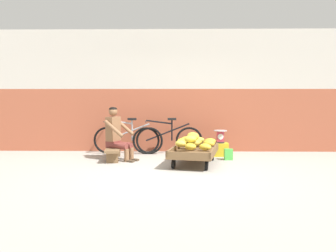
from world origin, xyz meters
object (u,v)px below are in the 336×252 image
(banana_cart, at_px, (194,153))
(bicycle_far_left, at_px, (168,139))
(bicycle_near_left, at_px, (128,139))
(low_bench, at_px, (114,150))
(vendor_seated, at_px, (117,134))
(shopping_bag, at_px, (228,154))
(weighing_scale, at_px, (220,136))
(plastic_crate, at_px, (220,149))

(banana_cart, bearing_deg, bicycle_far_left, 114.65)
(banana_cart, xyz_separation_m, bicycle_near_left, (-1.50, 1.22, 0.11))
(low_bench, relative_size, bicycle_far_left, 0.68)
(vendor_seated, bearing_deg, low_bench, 153.69)
(bicycle_far_left, relative_size, shopping_bag, 6.92)
(banana_cart, distance_m, vendor_seated, 1.73)
(weighing_scale, height_order, bicycle_near_left, bicycle_near_left)
(vendor_seated, xyz_separation_m, plastic_crate, (2.29, 0.53, -0.42))
(low_bench, height_order, shopping_bag, low_bench)
(low_bench, height_order, bicycle_near_left, bicycle_near_left)
(plastic_crate, height_order, weighing_scale, weighing_scale)
(weighing_scale, height_order, shopping_bag, weighing_scale)
(low_bench, height_order, plastic_crate, plastic_crate)
(weighing_scale, bearing_deg, banana_cart, -123.66)
(banana_cart, xyz_separation_m, weighing_scale, (0.65, 0.98, 0.21))
(banana_cart, distance_m, low_bench, 1.79)
(shopping_bag, bearing_deg, bicycle_near_left, 162.26)
(low_bench, distance_m, vendor_seated, 0.38)
(low_bench, relative_size, shopping_bag, 4.68)
(plastic_crate, xyz_separation_m, shopping_bag, (0.12, -0.48, -0.03))
(vendor_seated, height_order, plastic_crate, vendor_seated)
(bicycle_near_left, height_order, bicycle_far_left, same)
(plastic_crate, distance_m, bicycle_near_left, 2.18)
(shopping_bag, bearing_deg, vendor_seated, -178.95)
(low_bench, distance_m, shopping_bag, 2.48)
(bicycle_near_left, bearing_deg, vendor_seated, -99.96)
(banana_cart, xyz_separation_m, plastic_crate, (0.65, 0.98, -0.09))
(plastic_crate, relative_size, shopping_bag, 1.50)
(plastic_crate, bearing_deg, banana_cart, -123.63)
(vendor_seated, distance_m, bicycle_near_left, 0.81)
(banana_cart, distance_m, shopping_bag, 0.92)
(vendor_seated, height_order, bicycle_far_left, vendor_seated)
(low_bench, relative_size, bicycle_near_left, 0.68)
(bicycle_near_left, distance_m, shopping_bag, 2.39)
(banana_cart, height_order, vendor_seated, vendor_seated)
(weighing_scale, relative_size, bicycle_near_left, 0.18)
(plastic_crate, relative_size, bicycle_far_left, 0.22)
(plastic_crate, relative_size, bicycle_near_left, 0.22)
(low_bench, relative_size, plastic_crate, 3.12)
(low_bench, xyz_separation_m, vendor_seated, (0.08, -0.04, 0.37))
(weighing_scale, xyz_separation_m, bicycle_far_left, (-1.21, 0.25, -0.10))
(low_bench, height_order, vendor_seated, vendor_seated)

